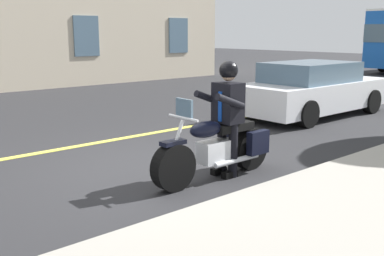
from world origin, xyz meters
TOP-DOWN VIEW (x-y plane):
  - ground_plane at (0.00, 0.00)m, footprint 80.00×80.00m
  - lane_center_stripe at (0.00, -2.00)m, footprint 60.00×0.16m
  - motorcycle_main at (-0.38, 1.11)m, footprint 2.21×0.60m
  - rider_main at (-0.57, 1.11)m, footprint 0.62×0.54m
  - car_dark at (-5.86, -1.02)m, footprint 4.60×1.92m

SIDE VIEW (x-z plane):
  - ground_plane at x=0.00m, z-range 0.00..0.00m
  - lane_center_stripe at x=0.00m, z-range 0.00..0.01m
  - motorcycle_main at x=-0.38m, z-range -0.18..1.08m
  - car_dark at x=-5.86m, z-range -0.01..1.39m
  - rider_main at x=-0.57m, z-range 0.17..1.91m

